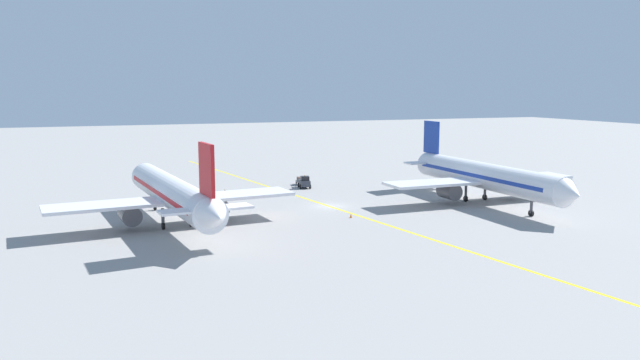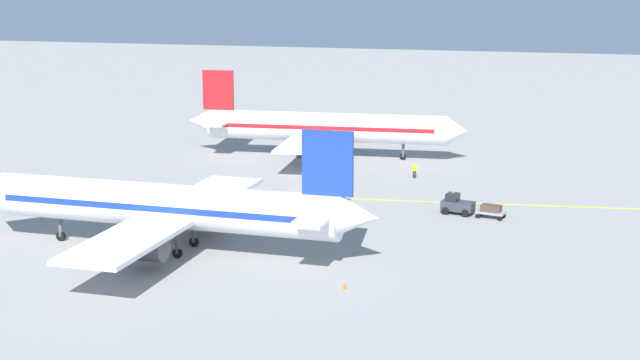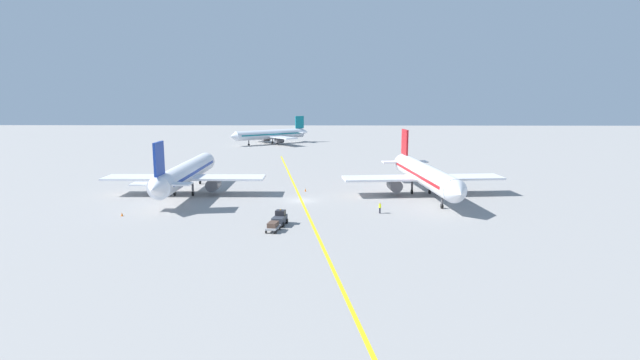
{
  "view_description": "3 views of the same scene",
  "coord_description": "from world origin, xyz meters",
  "views": [
    {
      "loc": [
        30.8,
        76.22,
        15.74
      ],
      "look_at": [
        2.04,
        1.84,
        3.93
      ],
      "focal_mm": 35.0,
      "sensor_mm": 36.0,
      "label": 1
    },
    {
      "loc": [
        -84.11,
        -27.07,
        21.61
      ],
      "look_at": [
        -1.56,
        -2.05,
        2.28
      ],
      "focal_mm": 50.0,
      "sensor_mm": 36.0,
      "label": 2
    },
    {
      "loc": [
        4.33,
        -81.42,
        17.6
      ],
      "look_at": [
        3.2,
        -5.87,
        4.5
      ],
      "focal_mm": 28.0,
      "sensor_mm": 36.0,
      "label": 3
    }
  ],
  "objects": [
    {
      "name": "ground_plane",
      "position": [
        0.0,
        0.0,
        0.0
      ],
      "size": [
        400.0,
        400.0,
        0.0
      ],
      "primitive_type": "plane",
      "color": "gray"
    },
    {
      "name": "apron_yellow_centreline",
      "position": [
        0.0,
        0.0,
        0.0
      ],
      "size": [
        18.11,
        118.74,
        0.01
      ],
      "primitive_type": "cube",
      "rotation": [
        0.0,
        0.0,
        0.15
      ],
      "color": "yellow",
      "rests_on": "ground"
    },
    {
      "name": "airplane_at_gate",
      "position": [
        -20.76,
        5.11,
        3.71
      ],
      "size": [
        28.03,
        35.42,
        10.6
      ],
      "color": "white",
      "rests_on": "ground"
    },
    {
      "name": "airplane_adjacent_stand",
      "position": [
        21.13,
        4.4,
        3.71
      ],
      "size": [
        28.38,
        35.55,
        10.6
      ],
      "color": "white",
      "rests_on": "ground"
    },
    {
      "name": "airplane_distant_taxiing",
      "position": [
        -15.58,
        94.67,
        3.34
      ],
      "size": [
        26.99,
        22.8,
        9.54
      ],
      "color": "silver",
      "rests_on": "ground"
    },
    {
      "name": "baggage_tug_dark",
      "position": [
        -2.13,
        -15.79,
        0.9
      ],
      "size": [
        2.18,
        3.21,
        2.11
      ],
      "color": "#333842",
      "rests_on": "ground"
    },
    {
      "name": "baggage_cart_trailing",
      "position": [
        -2.69,
        -19.04,
        0.76
      ],
      "size": [
        1.83,
        2.8,
        1.24
      ],
      "color": "gray",
      "rests_on": "ground"
    },
    {
      "name": "ground_crew_worker",
      "position": [
        12.17,
        -8.94,
        0.91
      ],
      "size": [
        0.33,
        0.55,
        1.68
      ],
      "color": "#23232D",
      "rests_on": "ground"
    },
    {
      "name": "traffic_cone_near_nose",
      "position": [
        -25.6,
        -11.19,
        0.28
      ],
      "size": [
        0.32,
        0.32,
        0.55
      ],
      "primitive_type": "cone",
      "color": "orange",
      "rests_on": "ground"
    },
    {
      "name": "traffic_cone_mid_apron",
      "position": [
        0.32,
        7.9,
        0.28
      ],
      "size": [
        0.32,
        0.32,
        0.55
      ],
      "primitive_type": "cone",
      "color": "orange",
      "rests_on": "ground"
    }
  ]
}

